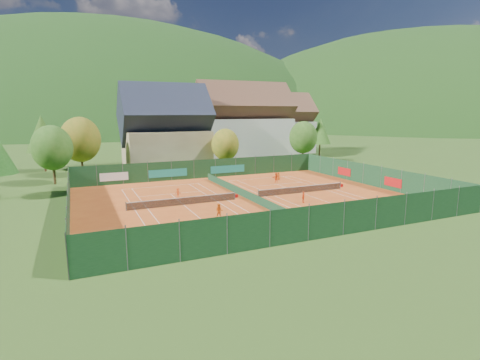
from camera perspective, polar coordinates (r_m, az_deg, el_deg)
name	(u,v)px	position (r m, az deg, el deg)	size (l,w,h in m)	color
ground	(247,199)	(46.35, 1.01, -2.87)	(600.00, 600.00, 0.00)	#2B4B17
clay_pad	(247,198)	(46.34, 1.01, -2.84)	(40.00, 32.00, 0.01)	#B74B1B
court_markings_left	(184,205)	(43.65, -8.57, -3.78)	(11.03, 23.83, 0.00)	white
court_markings_right	(301,193)	(50.17, 9.32, -1.94)	(11.03, 23.83, 0.00)	white
tennis_net_left	(185,201)	(43.57, -8.39, -3.13)	(13.30, 0.10, 1.02)	#59595B
tennis_net_right	(302,189)	(50.16, 9.48, -1.37)	(13.30, 0.10, 1.02)	#59595B
court_divider	(247,195)	(46.23, 1.01, -2.24)	(0.03, 28.80, 1.00)	#153A22
fence_north	(202,169)	(60.53, -5.80, 1.66)	(40.00, 0.10, 3.00)	#153B1D
fence_south	(327,221)	(32.66, 13.05, -6.09)	(40.00, 0.04, 3.00)	#123319
fence_west	(69,203)	(41.87, -24.67, -3.14)	(0.04, 32.00, 3.00)	#153B1B
fence_east	(372,176)	(57.34, 19.41, 0.64)	(0.09, 32.00, 3.00)	#153B20
chalet	(165,133)	(72.78, -11.30, 7.06)	(16.20, 12.00, 16.00)	tan
hotel_block_a	(243,126)	(84.56, 0.52, 8.22)	(21.60, 11.00, 17.25)	silver
hotel_block_b	(280,127)	(98.13, 6.07, 8.02)	(17.28, 10.00, 15.50)	silver
tree_west_front	(52,148)	(61.15, -26.73, 4.40)	(5.72, 5.72, 8.69)	#463219
tree_west_mid	(80,140)	(67.02, -23.15, 5.68)	(6.44, 6.44, 9.78)	#442F18
tree_west_back	(42,134)	(75.11, -27.91, 6.25)	(5.60, 5.60, 10.00)	#482B19
tree_center	(225,145)	(67.95, -2.26, 5.42)	(5.01, 5.01, 7.60)	#432718
tree_east_front	(303,137)	(78.06, 9.61, 6.43)	(5.72, 5.72, 8.69)	#422617
tree_east_mid	(320,131)	(90.28, 12.13, 7.29)	(5.04, 5.04, 9.00)	#432D18
tree_east_back	(274,127)	(92.67, 5.16, 7.97)	(7.15, 7.15, 10.86)	#49341A
mountain_backdrop	(147,181)	(282.95, -13.96, -0.13)	(820.00, 530.00, 242.00)	black
ball_hopper	(399,209)	(42.83, 23.05, -4.04)	(0.34, 0.34, 0.80)	slate
loose_ball_0	(194,223)	(36.38, -7.07, -6.59)	(0.07, 0.07, 0.07)	#CCD833
loose_ball_1	(337,219)	(38.96, 14.54, -5.71)	(0.07, 0.07, 0.07)	#CCD833
loose_ball_2	(245,189)	(51.94, 0.72, -1.35)	(0.07, 0.07, 0.07)	#CCD833
loose_ball_3	(209,186)	(53.98, -4.75, -0.94)	(0.07, 0.07, 0.07)	#CCD833
player_left_near	(216,225)	(33.15, -3.62, -6.89)	(0.57, 0.37, 1.55)	#E25914
player_left_mid	(219,211)	(37.70, -3.19, -4.75)	(0.76, 0.59, 1.56)	#CC5712
player_left_far	(178,193)	(47.38, -9.44, -1.95)	(0.77, 0.44, 1.20)	#D14212
player_right_near	(303,197)	(44.66, 9.63, -2.61)	(0.79, 0.33, 1.35)	#F44C15
player_right_far_a	(279,176)	(59.24, 5.92, 0.61)	(0.58, 0.38, 1.20)	#CD5512
player_right_far_b	(276,178)	(56.84, 5.54, 0.37)	(1.41, 0.45, 1.52)	#E55014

